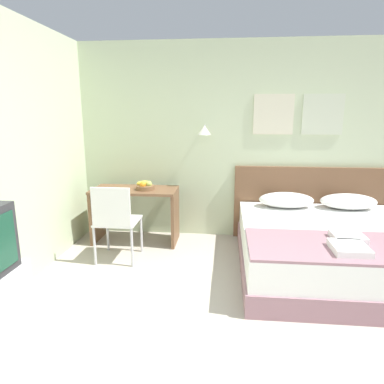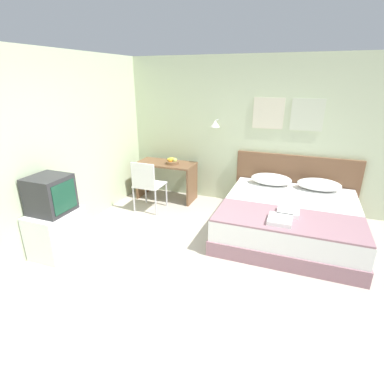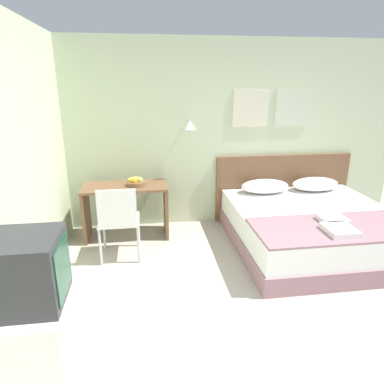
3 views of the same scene
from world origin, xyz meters
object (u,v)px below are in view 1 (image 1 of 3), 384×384
pillow_left (286,200)px  folded_towel_mid_bed (349,248)px  pillow_right (348,201)px  folded_towel_near_foot (348,237)px  throw_blanket (354,247)px  desk_chair (115,217)px  headboard (311,204)px  fruit_bowl (145,186)px  desk (135,205)px  bed (332,250)px

pillow_left → folded_towel_mid_bed: size_ratio=2.11×
pillow_right → folded_towel_near_foot: size_ratio=2.43×
pillow_right → throw_blanket: (-0.39, -1.35, -0.09)m
desk_chair → headboard: bearing=22.7°
fruit_bowl → headboard: bearing=9.5°
folded_towel_near_foot → desk: (-2.37, 1.14, -0.06)m
desk → desk_chair: (-0.06, -0.68, 0.04)m
bed → headboard: size_ratio=0.96×
folded_towel_mid_bed → desk_chair: (-2.35, 0.74, -0.02)m
folded_towel_near_foot → folded_towel_mid_bed: 0.29m
headboard → folded_towel_near_foot: headboard is taller
bed → fruit_bowl: size_ratio=8.06×
desk_chair → pillow_left: bearing=20.0°
throw_blanket → desk_chair: (-2.44, 0.60, 0.02)m
folded_towel_near_foot → desk_chair: desk_chair is taller
throw_blanket → desk_chair: bearing=166.1°
bed → pillow_right: pillow_right is taller
bed → fruit_bowl: fruit_bowl is taller
throw_blanket → folded_towel_mid_bed: size_ratio=5.83×
desk → folded_towel_near_foot: bearing=-25.7°
folded_towel_near_foot → desk: size_ratio=0.26×
pillow_right → folded_towel_near_foot: 1.27m
headboard → fruit_bowl: (-2.23, -0.37, 0.28)m
pillow_right → folded_towel_mid_bed: bearing=-107.9°
pillow_right → desk: desk is taller
bed → desk: 2.49m
throw_blanket → desk: 2.70m
pillow_left → folded_towel_mid_bed: 1.52m
pillow_right → pillow_left: bearing=180.0°
bed → headboard: (0.00, 1.04, 0.25)m
pillow_left → folded_towel_mid_bed: pillow_left is taller
bed → fruit_bowl: 2.39m
headboard → desk: (-2.38, -0.34, 0.00)m
folded_towel_near_foot → desk: desk is taller
fruit_bowl → desk: bearing=168.7°
bed → desk: bearing=163.7°
folded_towel_near_foot → desk_chair: 2.47m
desk → fruit_bowl: size_ratio=4.49×
pillow_right → desk_chair: (-2.83, -0.75, -0.07)m
bed → pillow_left: size_ratio=2.89×
pillow_left → throw_blanket: bearing=-73.9°
bed → pillow_right: 0.93m
desk_chair → desk: bearing=85.1°
headboard → pillow_left: (-0.39, -0.27, 0.11)m
headboard → pillow_right: 0.49m
pillow_left → folded_towel_near_foot: size_ratio=2.43×
pillow_right → desk_chair: size_ratio=0.75×
pillow_left → fruit_bowl: fruit_bowl is taller
headboard → desk_chair: bearing=-157.3°
pillow_left → desk_chair: 2.18m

